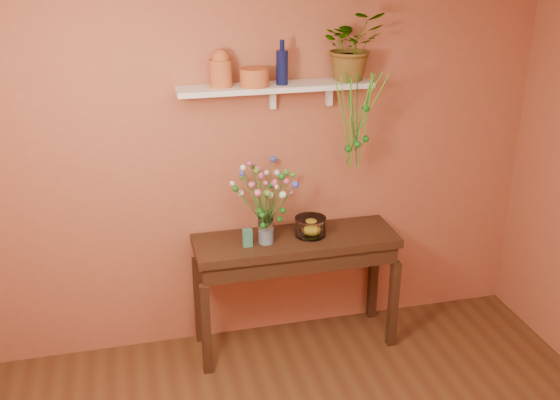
# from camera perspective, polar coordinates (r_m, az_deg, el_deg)

# --- Properties ---
(room) EXTENTS (4.04, 4.04, 2.70)m
(room) POSITION_cam_1_polar(r_m,az_deg,el_deg) (2.84, 7.63, -9.68)
(room) COLOR #533319
(room) RESTS_ON ground
(sideboard) EXTENTS (1.44, 0.46, 0.87)m
(sideboard) POSITION_cam_1_polar(r_m,az_deg,el_deg) (4.63, 1.40, -4.70)
(sideboard) COLOR #392616
(sideboard) RESTS_ON ground
(wall_shelf) EXTENTS (1.30, 0.24, 0.19)m
(wall_shelf) POSITION_cam_1_polar(r_m,az_deg,el_deg) (4.32, -0.26, 9.87)
(wall_shelf) COLOR white
(wall_shelf) RESTS_ON room
(terracotta_jug) EXTENTS (0.15, 0.15, 0.24)m
(terracotta_jug) POSITION_cam_1_polar(r_m,az_deg,el_deg) (4.23, -5.23, 11.41)
(terracotta_jug) COLOR #C15E2C
(terracotta_jug) RESTS_ON wall_shelf
(terracotta_pot) EXTENTS (0.23, 0.23, 0.12)m
(terracotta_pot) POSITION_cam_1_polar(r_m,az_deg,el_deg) (4.24, -2.26, 10.73)
(terracotta_pot) COLOR #C15E2C
(terracotta_pot) RESTS_ON wall_shelf
(blue_bottle) EXTENTS (0.09, 0.09, 0.29)m
(blue_bottle) POSITION_cam_1_polar(r_m,az_deg,el_deg) (4.28, 0.18, 11.65)
(blue_bottle) COLOR #0B1037
(blue_bottle) RESTS_ON wall_shelf
(spider_plant) EXTENTS (0.41, 0.36, 0.45)m
(spider_plant) POSITION_cam_1_polar(r_m,az_deg,el_deg) (4.44, 6.33, 13.35)
(spider_plant) COLOR #176419
(spider_plant) RESTS_ON wall_shelf
(plant_fronds) EXTENTS (0.40, 0.33, 0.71)m
(plant_fronds) POSITION_cam_1_polar(r_m,az_deg,el_deg) (4.40, 6.87, 6.41)
(plant_fronds) COLOR #176419
(plant_fronds) RESTS_ON wall_shelf
(glass_vase) EXTENTS (0.11, 0.11, 0.22)m
(glass_vase) POSITION_cam_1_polar(r_m,az_deg,el_deg) (4.45, -1.25, -2.66)
(glass_vase) COLOR white
(glass_vase) RESTS_ON sideboard
(bouquet) EXTENTS (0.43, 0.49, 0.47)m
(bouquet) POSITION_cam_1_polar(r_m,az_deg,el_deg) (4.33, -1.19, 0.99)
(bouquet) COLOR #386B28
(bouquet) RESTS_ON glass_vase
(glass_bowl) EXTENTS (0.22, 0.22, 0.13)m
(glass_bowl) POSITION_cam_1_polar(r_m,az_deg,el_deg) (4.58, 2.68, -2.39)
(glass_bowl) COLOR white
(glass_bowl) RESTS_ON sideboard
(lemon) EXTENTS (0.08, 0.08, 0.08)m
(lemon) POSITION_cam_1_polar(r_m,az_deg,el_deg) (4.60, 2.75, -2.50)
(lemon) COLOR yellow
(lemon) RESTS_ON glass_bowl
(carton) EXTENTS (0.06, 0.05, 0.12)m
(carton) POSITION_cam_1_polar(r_m,az_deg,el_deg) (4.42, -2.88, -3.34)
(carton) COLOR #2A6481
(carton) RESTS_ON sideboard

